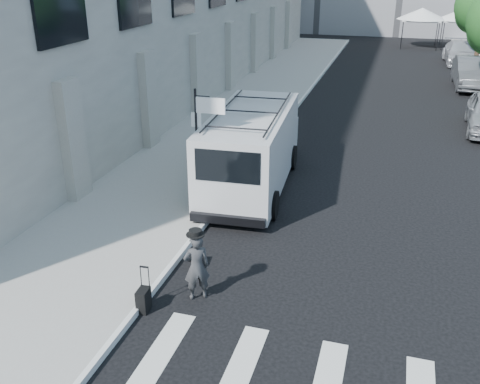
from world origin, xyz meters
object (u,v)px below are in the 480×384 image
Objects in this scene: businessman at (197,267)px; parked_car_b at (472,73)px; cargo_van at (252,148)px; briefcase at (196,260)px; parked_car_c at (461,53)px; suitcase at (144,300)px.

parked_car_b reaches higher than businessman.
briefcase is at bearing -93.37° from cargo_van.
parked_car_b reaches higher than parked_car_c.
parked_car_b is at bearing -140.51° from businessman.
briefcase is 0.44× the size of suitcase.
suitcase is 0.19× the size of parked_car_c.
cargo_van reaches higher than briefcase.
parked_car_b is (7.77, 24.32, 0.06)m from businessman.
suitcase is at bearing -96.82° from cargo_van.
cargo_van is 19.66m from parked_car_b.
parked_car_c is (8.28, 31.00, 0.60)m from briefcase.
parked_car_b reaches higher than suitcase.
suitcase is 7.38m from cargo_van.
briefcase is at bearing 74.78° from suitcase.
briefcase is at bearing -99.99° from businessman.
parked_car_c is at bearing 88.96° from parked_car_b.
suitcase is (-0.42, -1.99, 0.10)m from briefcase.
parked_car_b is at bearing -93.29° from parked_car_c.
businessman reaches higher than suitcase.
parked_car_b is at bearing 67.69° from suitcase.
suitcase is at bearing -110.16° from parked_car_b.
businessman is 0.30× the size of parked_car_c.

